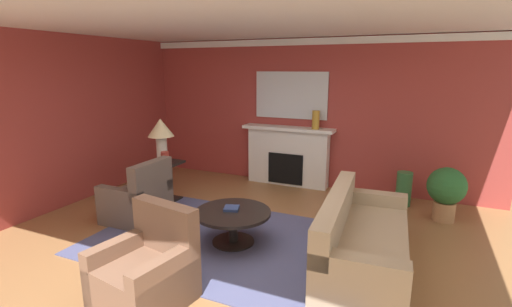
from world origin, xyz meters
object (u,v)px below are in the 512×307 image
object	(u,v)px
armchair_facing_fireplace	(147,273)
side_table	(164,179)
fireplace	(288,157)
vase_tall_corner	(404,189)
potted_plant	(446,190)
coffee_table	(233,219)
vase_mantel_right	(316,120)
armchair_near_window	(138,201)
table_lamp	(161,132)
sofa	(361,243)
mantel_mirror	(291,95)
vase_on_side_table	(165,158)

from	to	relation	value
armchair_facing_fireplace	side_table	xyz separation A→B (m)	(-1.64, 2.38, 0.09)
fireplace	vase_tall_corner	size ratio (longest dim) A/B	3.10
potted_plant	side_table	bearing A→B (deg)	-166.61
fireplace	coffee_table	bearing A→B (deg)	-85.95
fireplace	potted_plant	xyz separation A→B (m)	(2.77, -0.73, -0.06)
vase_mantel_right	potted_plant	world-z (taller)	vase_mantel_right
armchair_near_window	vase_mantel_right	world-z (taller)	vase_mantel_right
armchair_facing_fireplace	table_lamp	world-z (taller)	table_lamp
coffee_table	armchair_facing_fireplace	bearing A→B (deg)	-97.70
armchair_near_window	vase_tall_corner	xyz separation A→B (m)	(3.64, 2.32, -0.02)
sofa	armchair_facing_fireplace	distance (m)	2.39
fireplace	coffee_table	world-z (taller)	fireplace
armchair_facing_fireplace	side_table	size ratio (longest dim) A/B	1.36
fireplace	armchair_near_window	world-z (taller)	fireplace
potted_plant	armchair_facing_fireplace	bearing A→B (deg)	-129.03
mantel_mirror	sofa	bearing A→B (deg)	-56.42
coffee_table	potted_plant	bearing A→B (deg)	37.30
armchair_near_window	table_lamp	world-z (taller)	table_lamp
sofa	armchair_near_window	world-z (taller)	armchair_near_window
side_table	vase_mantel_right	xyz separation A→B (m)	(2.19, 1.73, 0.93)
fireplace	sofa	size ratio (longest dim) A/B	0.84
side_table	vase_mantel_right	world-z (taller)	vase_mantel_right
coffee_table	table_lamp	xyz separation A→B (m)	(-1.83, 0.92, 0.89)
fireplace	mantel_mirror	distance (m)	1.21
potted_plant	vase_mantel_right	bearing A→B (deg)	163.04
side_table	coffee_table	bearing A→B (deg)	-26.54
mantel_mirror	vase_tall_corner	bearing A→B (deg)	-10.94
armchair_near_window	armchair_facing_fireplace	distance (m)	2.12
vase_on_side_table	potted_plant	bearing A→B (deg)	15.35
mantel_mirror	coffee_table	distance (m)	3.16
vase_mantel_right	armchair_facing_fireplace	bearing A→B (deg)	-97.72
fireplace	coffee_table	xyz separation A→B (m)	(0.19, -2.69, -0.22)
armchair_facing_fireplace	sofa	bearing A→B (deg)	39.94
armchair_facing_fireplace	vase_mantel_right	xyz separation A→B (m)	(0.56, 4.11, 1.03)
vase_tall_corner	potted_plant	bearing A→B (deg)	-35.50
fireplace	armchair_near_window	xyz separation A→B (m)	(-1.47, -2.62, -0.24)
mantel_mirror	vase_tall_corner	size ratio (longest dim) A/B	2.48
table_lamp	vase_on_side_table	world-z (taller)	table_lamp
vase_on_side_table	armchair_facing_fireplace	bearing A→B (deg)	-56.65
vase_tall_corner	potted_plant	distance (m)	0.76
armchair_near_window	side_table	size ratio (longest dim) A/B	1.36
armchair_near_window	vase_mantel_right	distance (m)	3.42
fireplace	vase_mantel_right	size ratio (longest dim) A/B	5.25
table_lamp	fireplace	bearing A→B (deg)	47.27
table_lamp	potted_plant	bearing A→B (deg)	13.39
mantel_mirror	armchair_facing_fireplace	size ratio (longest dim) A/B	1.52
vase_tall_corner	sofa	bearing A→B (deg)	-98.56
fireplace	potted_plant	bearing A→B (deg)	-14.70
coffee_table	fireplace	bearing A→B (deg)	94.05
armchair_facing_fireplace	vase_on_side_table	xyz separation A→B (m)	(-1.49, 2.26, 0.50)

